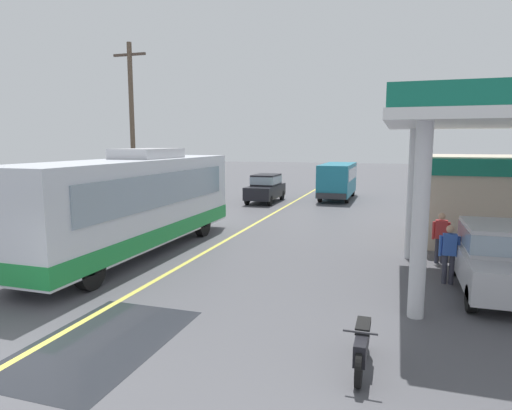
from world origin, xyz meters
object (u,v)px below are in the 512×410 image
(coach_bus_main, at_px, (134,205))
(minibus_opposing_lane, at_px, (338,178))
(motorcycle_parked_forecourt, at_px, (362,344))
(car_at_pump, at_px, (495,255))
(pedestrian_near_pump, at_px, (449,251))
(pedestrian_by_shop, at_px, (441,235))
(car_trailing_behind_bus, at_px, (266,187))

(coach_bus_main, height_order, minibus_opposing_lane, coach_bus_main)
(motorcycle_parked_forecourt, bearing_deg, car_at_pump, 59.43)
(pedestrian_near_pump, bearing_deg, pedestrian_by_shop, 90.59)
(minibus_opposing_lane, distance_m, car_trailing_behind_bus, 5.32)
(coach_bus_main, relative_size, motorcycle_parked_forecourt, 6.13)
(car_at_pump, distance_m, motorcycle_parked_forecourt, 5.86)
(coach_bus_main, bearing_deg, pedestrian_by_shop, 10.02)
(car_at_pump, relative_size, minibus_opposing_lane, 0.69)
(minibus_opposing_lane, height_order, pedestrian_near_pump, minibus_opposing_lane)
(car_at_pump, height_order, minibus_opposing_lane, minibus_opposing_lane)
(coach_bus_main, xyz_separation_m, car_at_pump, (11.31, -0.94, -0.71))
(minibus_opposing_lane, bearing_deg, motorcycle_parked_forecourt, -81.60)
(motorcycle_parked_forecourt, distance_m, pedestrian_by_shop, 8.01)
(pedestrian_near_pump, relative_size, car_trailing_behind_bus, 0.40)
(car_trailing_behind_bus, bearing_deg, motorcycle_parked_forecourt, -69.13)
(coach_bus_main, relative_size, pedestrian_by_shop, 6.65)
(car_at_pump, bearing_deg, motorcycle_parked_forecourt, -120.57)
(pedestrian_by_shop, distance_m, car_trailing_behind_bus, 15.87)
(coach_bus_main, bearing_deg, car_at_pump, -4.75)
(coach_bus_main, xyz_separation_m, minibus_opposing_lane, (4.88, 17.50, -0.25))
(minibus_opposing_lane, distance_m, pedestrian_near_pump, 18.74)
(car_at_pump, bearing_deg, pedestrian_by_shop, 111.25)
(pedestrian_near_pump, distance_m, pedestrian_by_shop, 2.25)
(motorcycle_parked_forecourt, height_order, pedestrian_near_pump, pedestrian_near_pump)
(pedestrian_near_pump, height_order, pedestrian_by_shop, same)
(car_trailing_behind_bus, bearing_deg, pedestrian_near_pump, -56.89)
(coach_bus_main, xyz_separation_m, pedestrian_by_shop, (10.24, 1.81, -0.79))
(motorcycle_parked_forecourt, bearing_deg, pedestrian_by_shop, 76.28)
(minibus_opposing_lane, height_order, car_trailing_behind_bus, minibus_opposing_lane)
(car_at_pump, distance_m, pedestrian_by_shop, 2.95)
(pedestrian_by_shop, bearing_deg, motorcycle_parked_forecourt, -103.72)
(coach_bus_main, distance_m, motorcycle_parked_forecourt, 10.33)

